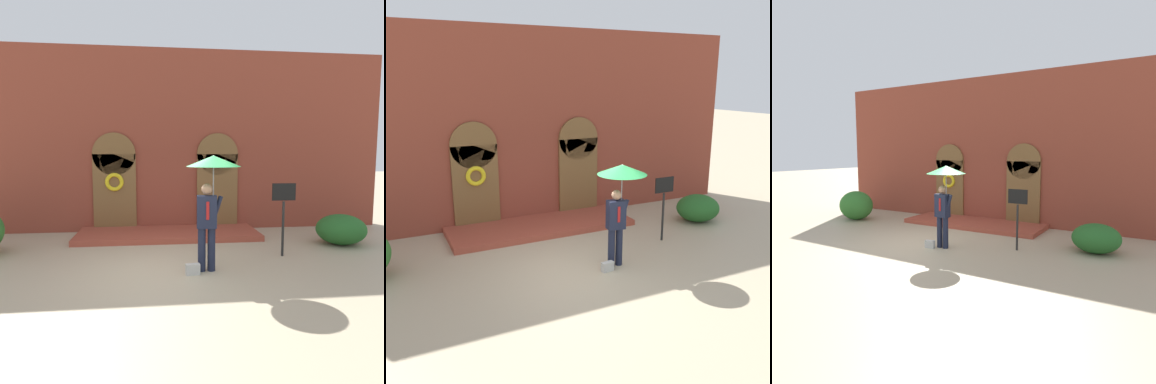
% 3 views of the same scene
% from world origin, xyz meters
% --- Properties ---
extents(ground_plane, '(80.00, 80.00, 0.00)m').
position_xyz_m(ground_plane, '(0.00, 0.00, 0.00)').
color(ground_plane, tan).
extents(building_facade, '(14.00, 2.30, 5.60)m').
position_xyz_m(building_facade, '(-0.00, 4.15, 2.68)').
color(building_facade, brown).
rests_on(building_facade, ground).
extents(person_with_umbrella, '(1.10, 1.10, 2.36)m').
position_xyz_m(person_with_umbrella, '(0.74, -0.01, 1.91)').
color(person_with_umbrella, '#191E33').
rests_on(person_with_umbrella, ground).
extents(handbag, '(0.29, 0.15, 0.22)m').
position_xyz_m(handbag, '(0.34, -0.21, 0.11)').
color(handbag, '#B7B7B2').
rests_on(handbag, ground).
extents(sign_post, '(0.56, 0.06, 1.72)m').
position_xyz_m(sign_post, '(2.59, 0.82, 1.16)').
color(sign_post, black).
rests_on(sign_post, ground).
extents(shrub_right, '(1.30, 1.20, 0.80)m').
position_xyz_m(shrub_right, '(4.54, 1.69, 0.40)').
color(shrub_right, '#235B23').
rests_on(shrub_right, ground).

